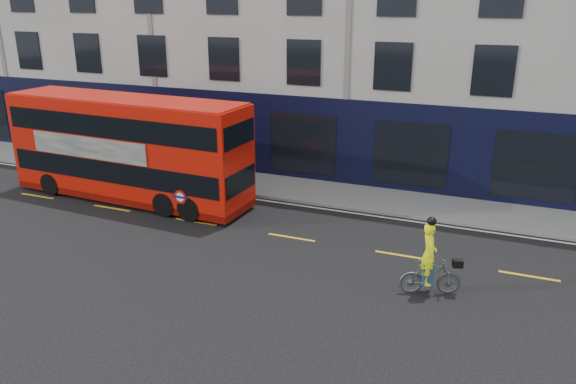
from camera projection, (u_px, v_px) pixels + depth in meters
The scene contains 8 objects.
ground at pixel (275, 254), 19.04m from camera, with size 120.00×120.00×0.00m, color black.
pavement at pixel (333, 194), 24.72m from camera, with size 60.00×3.00×0.12m, color gray.
kerb at pixel (322, 205), 23.40m from camera, with size 60.00×0.12×0.13m, color gray.
building_terrace at pixel (376, 13), 27.92m from camera, with size 50.00×10.07×15.00m.
road_edge_line at pixel (320, 208), 23.16m from camera, with size 58.00×0.10×0.01m, color silver.
lane_dashes at pixel (292, 237), 20.36m from camera, with size 58.00×0.12×0.01m, color orange, non-canonical shape.
bus at pixel (129, 148), 23.57m from camera, with size 10.99×3.03×4.38m.
cyclist at pixel (430, 268), 16.26m from camera, with size 1.85×1.09×2.42m.
Camera 1 is at (6.86, -15.88, 8.25)m, focal length 35.00 mm.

